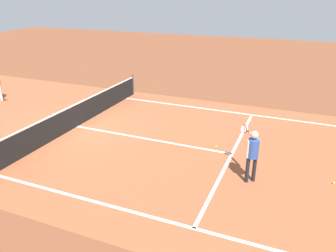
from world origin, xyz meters
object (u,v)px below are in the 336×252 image
object	(u,v)px
player_near	(252,150)
tennis_ball_mid_court	(216,146)
net	(76,115)
tennis_ball_by_baseline	(334,183)

from	to	relation	value
player_near	tennis_ball_mid_court	xyz separation A→B (m)	(1.79, 1.47, -0.96)
net	tennis_ball_mid_court	distance (m)	5.79
player_near	net	bearing A→B (deg)	78.35
player_near	tennis_ball_by_baseline	distance (m)	2.59
player_near	tennis_ball_mid_court	world-z (taller)	player_near
tennis_ball_mid_court	net	bearing A→B (deg)	92.99
net	player_near	distance (m)	7.41
net	tennis_ball_by_baseline	distance (m)	9.56
player_near	tennis_ball_by_baseline	bearing A→B (deg)	-71.65
tennis_ball_by_baseline	player_near	bearing A→B (deg)	108.35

